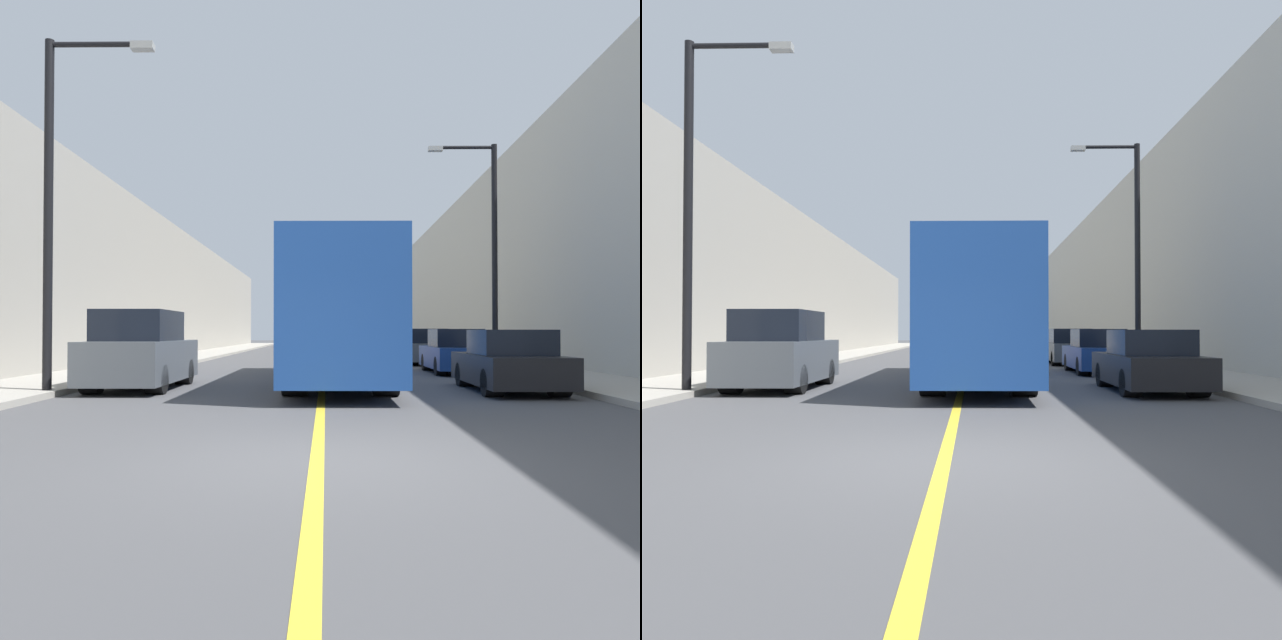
# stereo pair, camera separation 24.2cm
# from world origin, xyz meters

# --- Properties ---
(ground_plane) EXTENTS (200.00, 200.00, 0.00)m
(ground_plane) POSITION_xyz_m (0.00, 0.00, 0.00)
(ground_plane) COLOR #474749
(sidewalk_left) EXTENTS (2.95, 72.00, 0.14)m
(sidewalk_left) POSITION_xyz_m (-7.23, 30.00, 0.07)
(sidewalk_left) COLOR #9E998E
(sidewalk_left) RESTS_ON ground
(sidewalk_right) EXTENTS (2.95, 72.00, 0.14)m
(sidewalk_right) POSITION_xyz_m (7.23, 30.00, 0.07)
(sidewalk_right) COLOR #9E998E
(sidewalk_right) RESTS_ON ground
(building_row_left) EXTENTS (4.00, 72.00, 7.67)m
(building_row_left) POSITION_xyz_m (-10.70, 30.00, 3.83)
(building_row_left) COLOR gray
(building_row_left) RESTS_ON ground
(building_row_right) EXTENTS (4.00, 72.00, 10.08)m
(building_row_right) POSITION_xyz_m (10.70, 30.00, 5.04)
(building_row_right) COLOR #B7B2A3
(building_row_right) RESTS_ON ground
(road_center_line) EXTENTS (0.16, 72.00, 0.01)m
(road_center_line) POSITION_xyz_m (0.00, 30.00, 0.00)
(road_center_line) COLOR gold
(road_center_line) RESTS_ON ground
(bus) EXTENTS (2.57, 12.05, 3.48)m
(bus) POSITION_xyz_m (0.41, 10.71, 1.87)
(bus) COLOR #1E4793
(bus) RESTS_ON ground
(parked_suv_left) EXTENTS (1.89, 4.41, 1.94)m
(parked_suv_left) POSITION_xyz_m (-4.50, 8.61, 0.89)
(parked_suv_left) COLOR #51565B
(parked_suv_left) RESTS_ON ground
(car_right_near) EXTENTS (1.85, 4.30, 1.47)m
(car_right_near) POSITION_xyz_m (4.45, 8.08, 0.66)
(car_right_near) COLOR black
(car_right_near) RESTS_ON ground
(car_right_mid) EXTENTS (1.77, 4.36, 1.52)m
(car_right_mid) POSITION_xyz_m (4.52, 14.73, 0.68)
(car_right_mid) COLOR navy
(car_right_mid) RESTS_ON ground
(car_right_far) EXTENTS (1.84, 4.56, 1.56)m
(car_right_far) POSITION_xyz_m (4.46, 20.72, 0.70)
(car_right_far) COLOR #51565B
(car_right_far) RESTS_ON ground
(street_lamp_left) EXTENTS (2.43, 0.24, 7.78)m
(street_lamp_left) POSITION_xyz_m (-5.86, 6.86, 4.54)
(street_lamp_left) COLOR black
(street_lamp_left) RESTS_ON sidewalk_left
(street_lamp_right) EXTENTS (2.43, 0.24, 7.92)m
(street_lamp_right) POSITION_xyz_m (5.86, 15.17, 4.62)
(street_lamp_right) COLOR black
(street_lamp_right) RESTS_ON sidewalk_right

